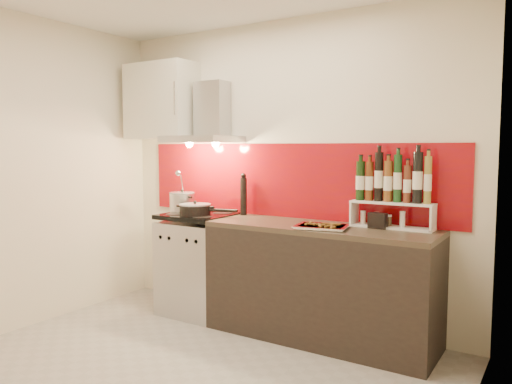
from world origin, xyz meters
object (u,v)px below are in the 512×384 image
Objects in this scene: stock_pot at (182,201)px; pepper_mill at (243,195)px; range_stove at (200,264)px; saute_pan at (196,209)px; counter at (320,282)px; baking_tray at (322,226)px.

stock_pot is 0.64m from pepper_mill.
range_stove is 1.70× the size of saute_pan.
range_stove is 0.76m from pepper_mill.
saute_pan reaches higher than counter.
baking_tray is (1.27, -0.11, 0.47)m from range_stove.
baking_tray is at bearing -1.09° from saute_pan.
saute_pan is at bearing -175.43° from counter.
counter is 1.58m from stock_pot.
baking_tray is at bearing -18.76° from pepper_mill.
counter is at bearing 4.57° from saute_pan.
saute_pan is 1.23m from baking_tray.
pepper_mill is at bearing 42.35° from saute_pan.
range_stove is 3.83× the size of stock_pot.
counter is 4.12× the size of baking_tray.
stock_pot reaches higher than baking_tray.
range_stove is at bearing -18.04° from stock_pot.
pepper_mill reaches higher than counter.
range_stove is 2.40× the size of pepper_mill.
pepper_mill is (0.35, 0.20, 0.64)m from range_stove.
range_stove is at bearing -150.35° from pepper_mill.
counter is 3.37× the size of saute_pan.
saute_pan is at bearing -137.65° from pepper_mill.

